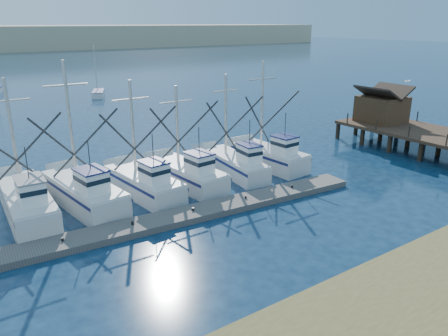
# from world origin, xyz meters

# --- Properties ---
(ground) EXTENTS (500.00, 500.00, 0.00)m
(ground) POSITION_xyz_m (0.00, 0.00, 0.00)
(ground) COLOR #0C1E34
(ground) RESTS_ON ground
(floating_dock) EXTENTS (30.84, 4.14, 0.41)m
(floating_dock) POSITION_xyz_m (-7.19, 6.84, 0.21)
(floating_dock) COLOR #56514D
(floating_dock) RESTS_ON ground
(timber_pier) EXTENTS (7.00, 20.00, 8.00)m
(timber_pier) POSITION_xyz_m (21.50, 8.46, 2.57)
(timber_pier) COLOR black
(timber_pier) RESTS_ON ground
(trawler_fleet) EXTENTS (29.65, 8.76, 9.55)m
(trawler_fleet) POSITION_xyz_m (-7.25, 11.75, 0.98)
(trawler_fleet) COLOR silver
(trawler_fleet) RESTS_ON ground
(sailboat_near) EXTENTS (3.65, 5.66, 8.10)m
(sailboat_near) POSITION_xyz_m (6.72, 56.04, 0.50)
(sailboat_near) COLOR silver
(sailboat_near) RESTS_ON ground
(flying_gull) EXTENTS (1.14, 0.21, 0.21)m
(flying_gull) POSITION_xyz_m (15.01, 5.41, 7.28)
(flying_gull) COLOR white
(flying_gull) RESTS_ON ground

